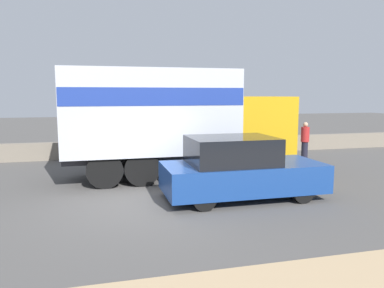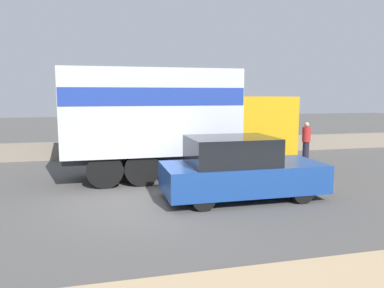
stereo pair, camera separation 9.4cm
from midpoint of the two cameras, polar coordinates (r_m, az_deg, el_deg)
name	(u,v)px [view 2 (the right image)]	position (r m, az deg, el deg)	size (l,w,h in m)	color
ground_plane	(159,203)	(9.91, -4.84, -8.89)	(80.00, 80.00, 0.00)	#514F4C
stone_wall_backdrop	(133,148)	(17.12, -8.85, -0.67)	(60.00, 0.35, 0.76)	gray
box_truck	(172,116)	(12.57, -2.93, 4.32)	(7.58, 2.45, 3.60)	gold
car_hatchback	(239,169)	(10.17, 7.44, -3.82)	(4.30, 1.90, 1.69)	navy
pedestrian	(306,140)	(16.88, 17.15, 0.55)	(0.35, 0.35, 1.62)	#1E1E2D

